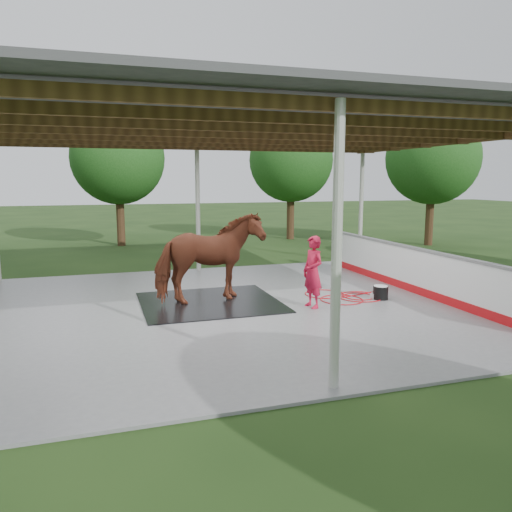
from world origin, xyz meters
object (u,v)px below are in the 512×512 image
object	(u,v)px
horse	(209,258)
handler	(313,272)
wash_bucket	(381,292)
dasher_board	(414,271)

from	to	relation	value
horse	handler	world-z (taller)	horse
horse	handler	xyz separation A→B (m)	(2.10, -1.11, -0.25)
wash_bucket	dasher_board	bearing A→B (deg)	19.11
dasher_board	handler	world-z (taller)	handler
handler	wash_bucket	size ratio (longest dim) A/B	4.53
handler	wash_bucket	xyz separation A→B (m)	(1.87, 0.20, -0.64)
dasher_board	wash_bucket	bearing A→B (deg)	-160.89
horse	wash_bucket	distance (m)	4.16
horse	wash_bucket	size ratio (longest dim) A/B	6.88
handler	wash_bucket	bearing A→B (deg)	84.20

